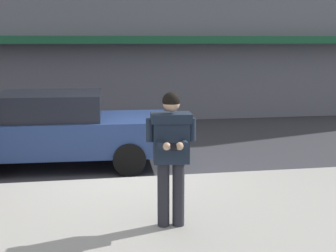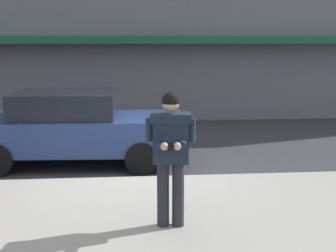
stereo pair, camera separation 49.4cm
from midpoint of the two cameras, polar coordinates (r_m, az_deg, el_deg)
ground_plane at (r=8.82m, az=-7.09°, el=-6.76°), size 80.00×80.00×0.00m
sidewalk at (r=6.26m, az=3.67°, el=-13.36°), size 32.00×5.30×0.14m
curb_paint_line at (r=8.96m, az=-0.67°, el=-6.38°), size 28.00×0.12×0.01m
parked_sedan_mid at (r=9.95m, az=-14.70°, el=-0.35°), size 4.58×2.10×1.54m
man_texting_on_phone at (r=6.07m, az=-1.95°, el=-2.35°), size 0.65×0.60×1.81m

